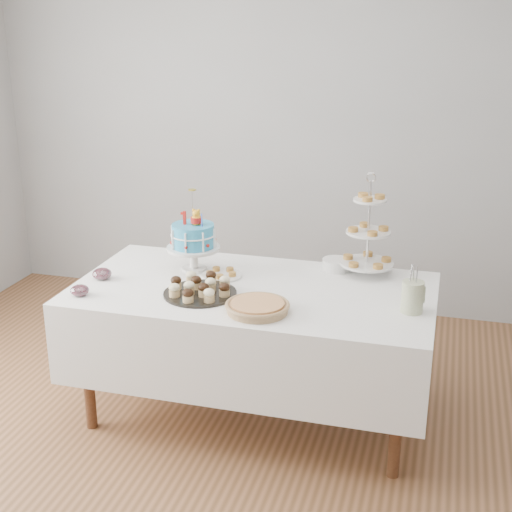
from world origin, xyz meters
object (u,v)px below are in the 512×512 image
(plate_stack, at_px, (336,265))
(pastry_plate, at_px, (222,274))
(pie, at_px, (257,307))
(utensil_pitcher, at_px, (413,296))
(jam_bowl_a, at_px, (80,291))
(jam_bowl_b, at_px, (102,274))
(birthday_cake, at_px, (194,249))
(cupcake_tray, at_px, (200,287))
(table, at_px, (253,326))
(tiered_stand, at_px, (368,233))

(plate_stack, relative_size, pastry_plate, 0.71)
(pie, relative_size, pastry_plate, 1.41)
(pastry_plate, xyz_separation_m, utensil_pitcher, (1.06, -0.23, 0.07))
(jam_bowl_a, relative_size, jam_bowl_b, 0.91)
(birthday_cake, relative_size, pie, 1.45)
(birthday_cake, distance_m, pastry_plate, 0.22)
(jam_bowl_a, bearing_deg, birthday_cake, 49.71)
(cupcake_tray, bearing_deg, plate_stack, 42.34)
(jam_bowl_a, bearing_deg, table, 22.41)
(plate_stack, bearing_deg, pastry_plate, -155.08)
(pie, distance_m, pastry_plate, 0.54)
(pie, xyz_separation_m, plate_stack, (0.27, 0.71, 0.00))
(pie, distance_m, tiered_stand, 0.84)
(tiered_stand, bearing_deg, cupcake_tray, -145.69)
(table, xyz_separation_m, jam_bowl_b, (-0.84, -0.10, 0.26))
(birthday_cake, bearing_deg, cupcake_tray, -66.04)
(table, bearing_deg, tiered_stand, 34.03)
(table, height_order, cupcake_tray, cupcake_tray)
(cupcake_tray, distance_m, plate_stack, 0.84)
(pie, bearing_deg, plate_stack, 68.89)
(table, bearing_deg, cupcake_tray, -145.06)
(cupcake_tray, distance_m, tiered_stand, 0.99)
(cupcake_tray, bearing_deg, birthday_cake, 114.92)
(birthday_cake, bearing_deg, tiered_stand, 10.99)
(table, height_order, plate_stack, plate_stack)
(pie, distance_m, jam_bowl_b, 0.97)
(table, bearing_deg, jam_bowl_b, -173.45)
(table, height_order, jam_bowl_a, jam_bowl_a)
(pie, relative_size, jam_bowl_b, 3.01)
(table, height_order, tiered_stand, tiered_stand)
(tiered_stand, distance_m, plate_stack, 0.28)
(cupcake_tray, xyz_separation_m, tiered_stand, (0.80, 0.54, 0.20))
(cupcake_tray, height_order, jam_bowl_a, cupcake_tray)
(utensil_pitcher, bearing_deg, tiered_stand, 108.45)
(plate_stack, xyz_separation_m, utensil_pitcher, (0.46, -0.50, 0.06))
(plate_stack, bearing_deg, jam_bowl_b, -157.90)
(tiered_stand, bearing_deg, jam_bowl_b, -161.31)
(birthday_cake, xyz_separation_m, cupcake_tray, (0.16, -0.34, -0.08))
(cupcake_tray, relative_size, jam_bowl_a, 3.97)
(birthday_cake, height_order, jam_bowl_a, birthday_cake)
(birthday_cake, relative_size, jam_bowl_b, 4.38)
(table, relative_size, pie, 5.98)
(jam_bowl_a, height_order, utensil_pitcher, utensil_pitcher)
(table, height_order, pastry_plate, pastry_plate)
(pastry_plate, relative_size, utensil_pitcher, 0.93)
(pie, bearing_deg, tiered_stand, 56.82)
(pie, xyz_separation_m, tiered_stand, (0.45, 0.68, 0.21))
(pie, xyz_separation_m, jam_bowl_a, (-0.95, -0.04, -0.00))
(table, bearing_deg, pie, -70.39)
(pastry_plate, bearing_deg, plate_stack, 24.92)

